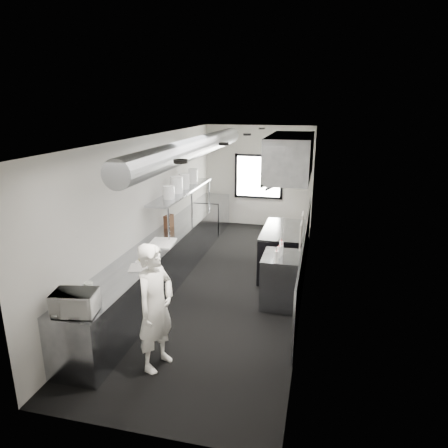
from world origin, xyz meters
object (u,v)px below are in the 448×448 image
Objects in this scene: bottle_station at (281,280)px; squeeze_bottle_c at (281,250)px; microwave at (75,303)px; plate_stack_b at (177,185)px; pass_shelf at (183,191)px; range at (283,251)px; deli_tub_b at (88,286)px; small_plate at (141,262)px; squeeze_bottle_e at (281,245)px; far_work_table at (212,214)px; line_cook at (156,307)px; exhaust_hood at (290,157)px; deli_tub_a at (84,292)px; plate_stack_a at (169,192)px; squeeze_bottle_a at (276,257)px; cutting_board at (162,243)px; prep_counter at (161,264)px; plate_stack_c at (184,181)px; squeeze_bottle_b at (279,252)px; plate_stack_d at (193,176)px; squeeze_bottle_d at (281,246)px; knife_block at (169,221)px.

squeeze_bottle_c reaches higher than bottle_station.
microwave is 4.04m from plate_stack_b.
range is (2.23, -0.30, -1.07)m from pass_shelf.
small_plate is at bearing 74.22° from deli_tub_b.
squeeze_bottle_e is (2.13, 1.13, 0.07)m from small_plate.
far_work_table is 6.12m from line_cook.
far_work_table is 6.71× the size of squeeze_bottle_c.
exhaust_hood is at bearing 0.03° from plate_stack_b.
plate_stack_a is (0.11, 2.95, 0.75)m from deli_tub_a.
deli_tub_a is at bearing -143.25° from squeeze_bottle_a.
plate_stack_a is at bearing -165.63° from range.
cutting_board is 3.65× the size of squeeze_bottle_e.
microwave is (0.04, -2.78, 0.59)m from prep_counter.
plate_stack_c is 3.11m from squeeze_bottle_b.
pass_shelf is at bearing 138.05° from squeeze_bottle_a.
range is 1.78× the size of bottle_station.
pass_shelf is at bearing 172.53° from exhaust_hood.
plate_stack_c is (-0.14, 1.73, 0.83)m from cutting_board.
bottle_station is (2.34, -1.70, -1.09)m from pass_shelf.
microwave reaches higher than small_plate.
plate_stack_d is at bearing 129.17° from squeeze_bottle_a.
squeeze_bottle_c is (2.20, -0.09, 0.08)m from cutting_board.
microwave is 1.43× the size of plate_stack_c.
squeeze_bottle_d is at bearing -86.53° from range.
squeeze_bottle_a is at bearing -41.95° from pass_shelf.
deli_tub_b reaches higher than range.
squeeze_bottle_b is at bearing -48.15° from plate_stack_d.
deli_tub_a is at bearing -124.13° from exhaust_hood.
exhaust_hood reaches higher than deli_tub_b.
prep_counter is 2.53m from line_cook.
squeeze_bottle_b is at bearing 40.11° from deli_tub_a.
bottle_station is (0.05, -1.40, -1.94)m from exhaust_hood.
plate_stack_a reaches higher than squeeze_bottle_a.
deli_tub_b is at bearing -92.43° from pass_shelf.
pass_shelf reaches higher than far_work_table.
small_plate reaches higher than bottle_station.
squeeze_bottle_c is (0.03, 0.13, -0.01)m from squeeze_bottle_b.
range is 12.10× the size of deli_tub_a.
prep_counter is 2.00× the size of pass_shelf.
squeeze_bottle_a is (2.29, -2.81, -0.74)m from plate_stack_d.
bottle_station is at bearing 37.86° from microwave.
squeeze_bottle_a reaches higher than squeeze_bottle_d.
small_plate is at bearing -86.68° from pass_shelf.
prep_counter is at bearing -68.33° from knife_block.
exhaust_hood is 2.23m from squeeze_bottle_a.
plate_stack_d is 3.70m from squeeze_bottle_a.
bottle_station is 2.77m from plate_stack_a.
knife_block is (-0.26, 1.94, 0.12)m from small_plate.
far_work_table is 3.31m from plate_stack_a.
squeeze_bottle_c is at bearing -81.60° from squeeze_bottle_e.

